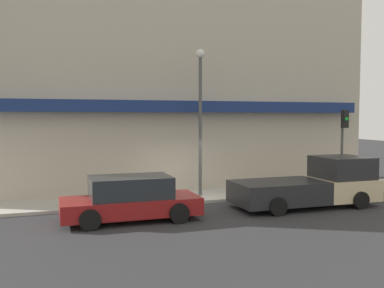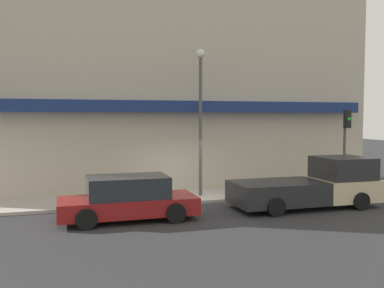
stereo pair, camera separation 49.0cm
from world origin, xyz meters
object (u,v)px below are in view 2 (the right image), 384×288
Objects in this scene: fire_hydrant at (158,192)px; traffic_light at (346,135)px; pickup_truck at (313,186)px; street_lamp at (200,106)px; parked_car at (128,199)px.

traffic_light reaches higher than fire_hydrant.
pickup_truck is 0.92× the size of street_lamp.
parked_car is at bearing -123.17° from fire_hydrant.
street_lamp is (1.94, 0.50, 3.47)m from fire_hydrant.
parked_car is (-7.12, -0.00, -0.10)m from pickup_truck.
fire_hydrant is at bearing 178.09° from traffic_light.
street_lamp is at bearing 14.47° from fire_hydrant.
parked_car is 5.55m from street_lamp.
pickup_truck is 7.13m from parked_car.
fire_hydrant is at bearing 58.87° from parked_car.
street_lamp is at bearing 142.35° from pickup_truck.
traffic_light is (2.99, 2.11, 1.81)m from pickup_truck.
pickup_truck is at bearing -144.80° from traffic_light.
fire_hydrant is (-5.56, 2.39, -0.38)m from pickup_truck.
fire_hydrant is 8.83m from traffic_light.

